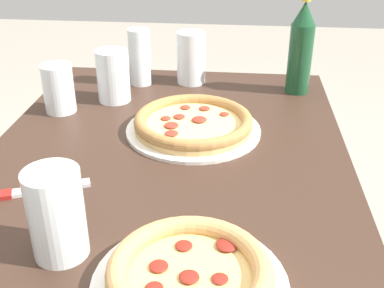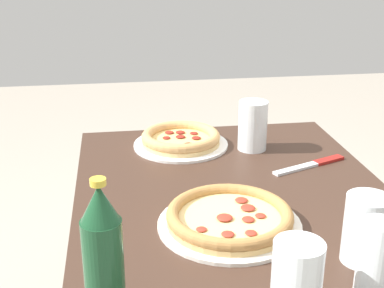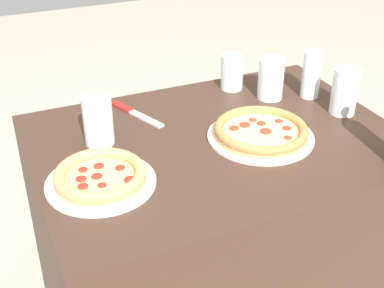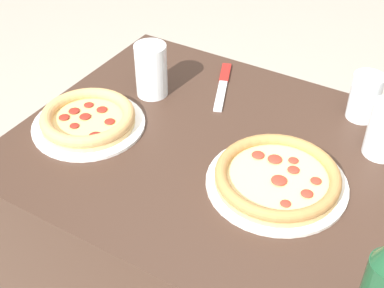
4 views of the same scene
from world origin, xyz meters
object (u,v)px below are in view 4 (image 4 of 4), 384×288
(glass_mango_juice, at_px, (151,71))
(glass_cola, at_px, (365,98))
(knife, at_px, (223,84))
(pizza_margherita, at_px, (277,178))
(pizza_veggie, at_px, (88,119))

(glass_mango_juice, relative_size, glass_cola, 1.20)
(glass_mango_juice, xyz_separation_m, glass_cola, (-0.51, -0.18, -0.01))
(glass_mango_juice, relative_size, knife, 0.64)
(pizza_margherita, bearing_deg, pizza_veggie, 5.09)
(glass_mango_juice, distance_m, knife, 0.20)
(pizza_margherita, distance_m, pizza_veggie, 0.48)
(pizza_margherita, height_order, glass_mango_juice, glass_mango_juice)
(knife, bearing_deg, pizza_margherita, 134.65)
(pizza_margherita, bearing_deg, glass_cola, -103.39)
(pizza_veggie, distance_m, glass_cola, 0.68)
(glass_cola, bearing_deg, glass_mango_juice, 19.41)
(glass_mango_juice, bearing_deg, pizza_margherita, 159.76)
(pizza_margherita, bearing_deg, knife, -45.35)
(pizza_margherita, distance_m, knife, 0.41)
(pizza_veggie, bearing_deg, glass_cola, -145.89)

